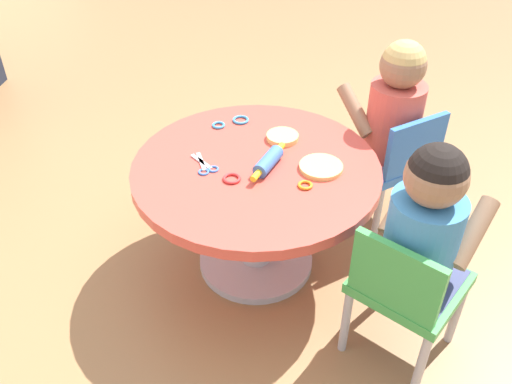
% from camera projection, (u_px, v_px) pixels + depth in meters
% --- Properties ---
extents(ground_plane, '(10.00, 10.00, 0.00)m').
position_uv_depth(ground_plane, '(256.00, 262.00, 2.15)').
color(ground_plane, '#9E7247').
extents(craft_table, '(0.86, 0.86, 0.47)m').
position_uv_depth(craft_table, '(256.00, 192.00, 1.94)').
color(craft_table, silver).
rests_on(craft_table, ground).
extents(child_chair_left, '(0.40, 0.40, 0.54)m').
position_uv_depth(child_chair_left, '(405.00, 287.00, 1.64)').
color(child_chair_left, '#B7B7BC').
rests_on(child_chair_left, ground).
extents(seated_child_left, '(0.43, 0.40, 0.51)m').
position_uv_depth(seated_child_left, '(425.00, 224.00, 1.52)').
color(seated_child_left, '#3F4772').
rests_on(seated_child_left, ground).
extents(child_chair_right, '(0.42, 0.42, 0.54)m').
position_uv_depth(child_chair_right, '(393.00, 160.00, 2.18)').
color(child_chair_right, '#B7B7BC').
rests_on(child_chair_right, ground).
extents(seated_child_right, '(0.44, 0.43, 0.51)m').
position_uv_depth(seated_child_right, '(395.00, 105.00, 2.07)').
color(seated_child_right, '#3F4772').
rests_on(seated_child_right, ground).
extents(rolling_pin, '(0.23, 0.08, 0.05)m').
position_uv_depth(rolling_pin, '(268.00, 161.00, 1.84)').
color(rolling_pin, '#3F72CC').
rests_on(rolling_pin, craft_table).
extents(craft_scissors, '(0.14, 0.13, 0.01)m').
position_uv_depth(craft_scissors, '(205.00, 167.00, 1.86)').
color(craft_scissors, silver).
rests_on(craft_scissors, craft_table).
extents(playdough_blob_0, '(0.12, 0.12, 0.02)m').
position_uv_depth(playdough_blob_0, '(282.00, 137.00, 1.99)').
color(playdough_blob_0, '#F2CC72').
rests_on(playdough_blob_0, craft_table).
extents(playdough_blob_1, '(0.15, 0.15, 0.02)m').
position_uv_depth(playdough_blob_1, '(321.00, 167.00, 1.84)').
color(playdough_blob_1, '#F2CC72').
rests_on(playdough_blob_1, craft_table).
extents(cookie_cutter_0, '(0.06, 0.06, 0.01)m').
position_uv_depth(cookie_cutter_0, '(232.00, 178.00, 1.80)').
color(cookie_cutter_0, red).
rests_on(cookie_cutter_0, craft_table).
extents(cookie_cutter_1, '(0.05, 0.05, 0.01)m').
position_uv_depth(cookie_cutter_1, '(219.00, 125.00, 2.07)').
color(cookie_cutter_1, '#3F99D8').
rests_on(cookie_cutter_1, craft_table).
extents(cookie_cutter_2, '(0.06, 0.06, 0.01)m').
position_uv_depth(cookie_cutter_2, '(241.00, 120.00, 2.10)').
color(cookie_cutter_2, '#3F99D8').
rests_on(cookie_cutter_2, craft_table).
extents(cookie_cutter_3, '(0.05, 0.05, 0.01)m').
position_uv_depth(cookie_cutter_3, '(305.00, 185.00, 1.77)').
color(cookie_cutter_3, orange).
rests_on(cookie_cutter_3, craft_table).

